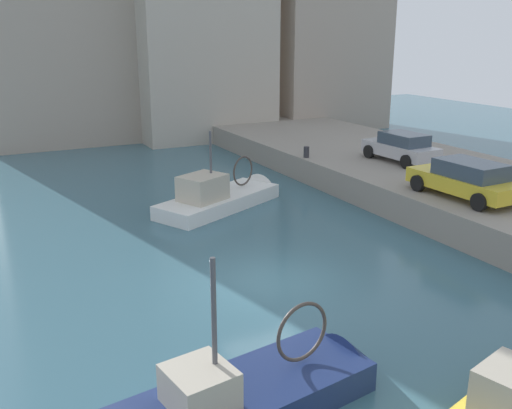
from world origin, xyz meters
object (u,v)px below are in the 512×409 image
at_px(fishing_boat_navy, 255,405).
at_px(parked_car_yellow, 467,179).
at_px(fishing_boat_white, 224,202).
at_px(mooring_bollard_mid, 306,152).
at_px(parked_car_silver, 401,147).

distance_m(fishing_boat_navy, parked_car_yellow, 13.78).
distance_m(fishing_boat_white, mooring_bollard_mid, 5.96).
relative_size(fishing_boat_white, mooring_bollard_mid, 12.54).
distance_m(fishing_boat_white, parked_car_silver, 9.17).
height_order(fishing_boat_navy, parked_car_silver, fishing_boat_navy).
bearing_deg(fishing_boat_navy, parked_car_silver, 41.34).
distance_m(fishing_boat_white, parked_car_yellow, 9.84).
xyz_separation_m(parked_car_yellow, mooring_bollard_mid, (-1.56, 8.86, -0.45)).
bearing_deg(fishing_boat_white, fishing_boat_navy, -111.34).
bearing_deg(fishing_boat_navy, parked_car_yellow, 27.79).
xyz_separation_m(parked_car_yellow, parked_car_silver, (2.01, 6.03, -0.01)).
relative_size(fishing_boat_white, fishing_boat_navy, 1.03).
distance_m(parked_car_silver, mooring_bollard_mid, 4.58).
height_order(fishing_boat_navy, mooring_bollard_mid, fishing_boat_navy).
bearing_deg(parked_car_silver, fishing_boat_navy, -138.66).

